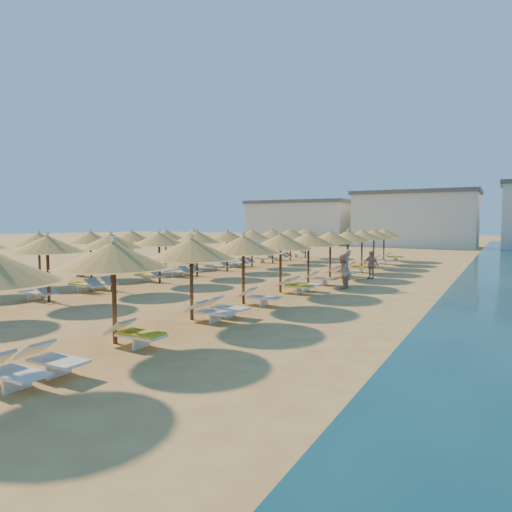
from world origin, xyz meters
The scene contains 9 objects.
ground centered at (0.00, 0.00, 0.00)m, with size 220.00×220.00×0.00m, color tan.
hotel_blocks centered at (3.28, 45.53, 3.70)m, with size 50.10×9.89×8.10m.
parasol_row_east centered at (3.48, 3.67, 2.25)m, with size 3.08×36.16×2.78m.
parasol_row_west centered at (-3.52, 3.67, 2.25)m, with size 3.08×36.16×2.78m.
parasol_row_inland centered at (-8.61, 2.01, 2.25)m, with size 3.08×19.62×2.78m.
loungers centered at (-1.40, 3.39, 0.34)m, with size 15.11×34.62×0.66m.
beachgoer_c centered at (5.77, 7.26, 0.80)m, with size 0.93×0.39×1.59m, color tan.
beachgoer_a centered at (5.57, 3.37, 0.92)m, with size 0.67×0.44×1.84m, color tan.
beachgoer_b centered at (5.55, 2.80, 0.83)m, with size 0.80×0.63×1.65m, color tan.
Camera 1 is at (12.28, -18.03, 3.12)m, focal length 32.00 mm.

